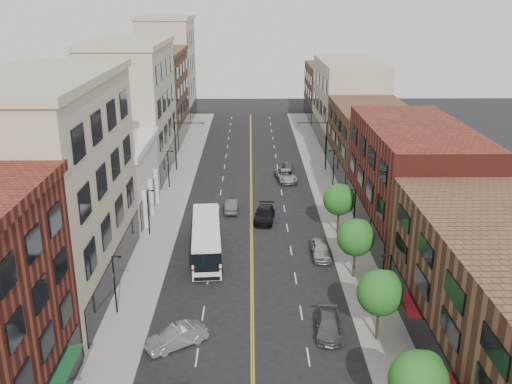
{
  "coord_description": "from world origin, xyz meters",
  "views": [
    {
      "loc": [
        -0.13,
        -32.7,
        24.54
      ],
      "look_at": [
        0.48,
        23.77,
        5.0
      ],
      "focal_mm": 40.0,
      "sensor_mm": 36.0,
      "label": 1
    }
  ],
  "objects_px": {
    "car_angle_b": "(176,337)",
    "car_lane_c": "(288,167)",
    "car_parked_mid": "(328,326)",
    "car_parked_far": "(321,249)",
    "car_lane_a": "(265,215)",
    "car_lane_behind": "(231,206)",
    "car_lane_b": "(286,176)",
    "city_bus": "(206,237)"
  },
  "relations": [
    {
      "from": "city_bus",
      "to": "car_angle_b",
      "type": "xyz_separation_m",
      "value": [
        -1.1,
        -15.72,
        -1.08
      ]
    },
    {
      "from": "city_bus",
      "to": "car_lane_b",
      "type": "distance_m",
      "value": 25.58
    },
    {
      "from": "car_angle_b",
      "to": "car_parked_far",
      "type": "xyz_separation_m",
      "value": [
        12.44,
        15.11,
        0.02
      ]
    },
    {
      "from": "car_lane_a",
      "to": "car_lane_c",
      "type": "bearing_deg",
      "value": 84.99
    },
    {
      "from": "car_parked_far",
      "to": "car_lane_behind",
      "type": "bearing_deg",
      "value": 127.49
    },
    {
      "from": "car_lane_c",
      "to": "car_lane_b",
      "type": "bearing_deg",
      "value": -98.6
    },
    {
      "from": "car_parked_far",
      "to": "car_lane_behind",
      "type": "relative_size",
      "value": 1.07
    },
    {
      "from": "car_angle_b",
      "to": "city_bus",
      "type": "bearing_deg",
      "value": 142.91
    },
    {
      "from": "car_angle_b",
      "to": "car_lane_behind",
      "type": "distance_m",
      "value": 27.87
    },
    {
      "from": "car_lane_a",
      "to": "car_lane_behind",
      "type": "bearing_deg",
      "value": 148.19
    },
    {
      "from": "car_lane_behind",
      "to": "car_parked_mid",
      "type": "bearing_deg",
      "value": 107.09
    },
    {
      "from": "car_parked_mid",
      "to": "car_lane_b",
      "type": "distance_m",
      "value": 37.96
    },
    {
      "from": "car_lane_a",
      "to": "car_lane_c",
      "type": "xyz_separation_m",
      "value": [
        4.0,
        19.52,
        -0.12
      ]
    },
    {
      "from": "car_parked_mid",
      "to": "car_lane_a",
      "type": "height_order",
      "value": "car_lane_a"
    },
    {
      "from": "car_parked_far",
      "to": "car_lane_b",
      "type": "distance_m",
      "value": 24.47
    },
    {
      "from": "city_bus",
      "to": "car_angle_b",
      "type": "bearing_deg",
      "value": -98.31
    },
    {
      "from": "city_bus",
      "to": "car_lane_b",
      "type": "xyz_separation_m",
      "value": [
        9.38,
        23.78,
        -1.07
      ]
    },
    {
      "from": "car_angle_b",
      "to": "car_lane_behind",
      "type": "height_order",
      "value": "car_angle_b"
    },
    {
      "from": "car_angle_b",
      "to": "car_parked_mid",
      "type": "height_order",
      "value": "car_angle_b"
    },
    {
      "from": "car_parked_far",
      "to": "car_lane_a",
      "type": "distance_m",
      "value": 10.9
    },
    {
      "from": "city_bus",
      "to": "car_lane_a",
      "type": "distance_m",
      "value": 10.78
    },
    {
      "from": "car_parked_far",
      "to": "car_lane_c",
      "type": "relative_size",
      "value": 1.22
    },
    {
      "from": "car_parked_far",
      "to": "car_lane_a",
      "type": "height_order",
      "value": "car_parked_far"
    },
    {
      "from": "car_parked_far",
      "to": "car_lane_a",
      "type": "relative_size",
      "value": 0.88
    },
    {
      "from": "car_angle_b",
      "to": "car_lane_c",
      "type": "distance_m",
      "value": 45.5
    },
    {
      "from": "car_lane_a",
      "to": "car_lane_b",
      "type": "distance_m",
      "value": 15.27
    },
    {
      "from": "car_lane_c",
      "to": "car_lane_a",
      "type": "bearing_deg",
      "value": -102.52
    },
    {
      "from": "car_angle_b",
      "to": "car_lane_behind",
      "type": "relative_size",
      "value": 1.07
    },
    {
      "from": "car_lane_b",
      "to": "car_lane_c",
      "type": "distance_m",
      "value": 4.68
    },
    {
      "from": "car_angle_b",
      "to": "car_lane_c",
      "type": "bearing_deg",
      "value": 132.78
    },
    {
      "from": "city_bus",
      "to": "car_lane_a",
      "type": "height_order",
      "value": "city_bus"
    },
    {
      "from": "car_parked_mid",
      "to": "car_lane_a",
      "type": "bearing_deg",
      "value": 105.98
    },
    {
      "from": "car_lane_behind",
      "to": "car_lane_b",
      "type": "xyz_separation_m",
      "value": [
        7.27,
        11.81,
        0.05
      ]
    },
    {
      "from": "car_lane_a",
      "to": "car_lane_c",
      "type": "distance_m",
      "value": 19.93
    },
    {
      "from": "car_parked_far",
      "to": "car_lane_c",
      "type": "xyz_separation_m",
      "value": [
        -1.34,
        29.02,
        -0.14
      ]
    },
    {
      "from": "car_angle_b",
      "to": "car_lane_b",
      "type": "distance_m",
      "value": 40.86
    },
    {
      "from": "car_parked_mid",
      "to": "car_lane_b",
      "type": "xyz_separation_m",
      "value": [
        -0.92,
        37.95,
        0.1
      ]
    },
    {
      "from": "car_parked_far",
      "to": "car_lane_b",
      "type": "xyz_separation_m",
      "value": [
        -1.96,
        24.39,
        -0.02
      ]
    },
    {
      "from": "car_angle_b",
      "to": "car_parked_mid",
      "type": "distance_m",
      "value": 11.5
    },
    {
      "from": "car_lane_c",
      "to": "car_parked_far",
      "type": "bearing_deg",
      "value": -88.3
    },
    {
      "from": "city_bus",
      "to": "car_lane_c",
      "type": "height_order",
      "value": "city_bus"
    },
    {
      "from": "car_angle_b",
      "to": "car_lane_c",
      "type": "xyz_separation_m",
      "value": [
        11.1,
        44.13,
        -0.12
      ]
    }
  ]
}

